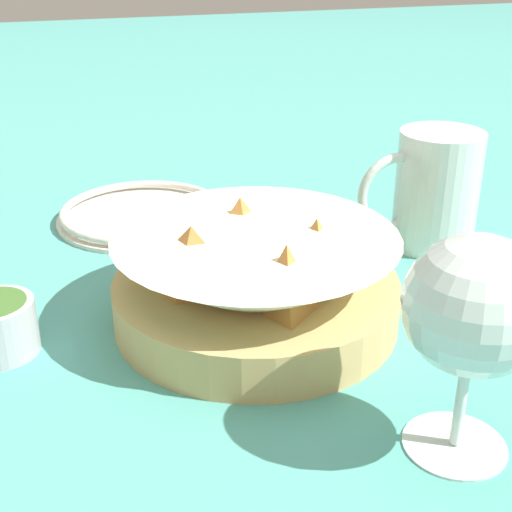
{
  "coord_description": "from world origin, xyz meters",
  "views": [
    {
      "loc": [
        0.13,
        0.47,
        0.3
      ],
      "look_at": [
        -0.02,
        -0.01,
        0.06
      ],
      "focal_mm": 50.0,
      "sensor_mm": 36.0,
      "label": 1
    }
  ],
  "objects_px": {
    "side_plate": "(143,213)",
    "wine_glass": "(474,312)",
    "beer_mug": "(434,194)",
    "food_basket": "(255,282)"
  },
  "relations": [
    {
      "from": "side_plate",
      "to": "wine_glass",
      "type": "bearing_deg",
      "value": 106.08
    },
    {
      "from": "food_basket",
      "to": "beer_mug",
      "type": "xyz_separation_m",
      "value": [
        -0.21,
        -0.09,
        0.02
      ]
    },
    {
      "from": "wine_glass",
      "to": "side_plate",
      "type": "height_order",
      "value": "wine_glass"
    },
    {
      "from": "wine_glass",
      "to": "side_plate",
      "type": "bearing_deg",
      "value": -73.92
    },
    {
      "from": "wine_glass",
      "to": "side_plate",
      "type": "xyz_separation_m",
      "value": [
        0.12,
        -0.42,
        -0.09
      ]
    },
    {
      "from": "food_basket",
      "to": "wine_glass",
      "type": "bearing_deg",
      "value": 110.98
    },
    {
      "from": "food_basket",
      "to": "side_plate",
      "type": "bearing_deg",
      "value": -77.87
    },
    {
      "from": "beer_mug",
      "to": "side_plate",
      "type": "relative_size",
      "value": 0.68
    },
    {
      "from": "food_basket",
      "to": "wine_glass",
      "type": "distance_m",
      "value": 0.21
    },
    {
      "from": "wine_glass",
      "to": "beer_mug",
      "type": "bearing_deg",
      "value": -117.21
    }
  ]
}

